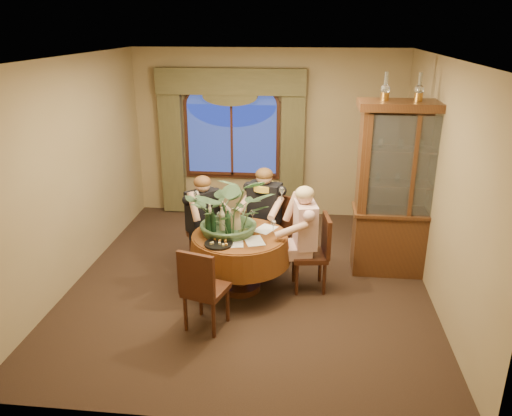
# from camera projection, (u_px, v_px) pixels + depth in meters

# --- Properties ---
(floor) EXTENTS (5.00, 5.00, 0.00)m
(floor) POSITION_uv_depth(u_px,v_px,m) (250.00, 279.00, 6.55)
(floor) COLOR black
(floor) RESTS_ON ground
(wall_back) EXTENTS (4.50, 0.00, 4.50)m
(wall_back) POSITION_uv_depth(u_px,v_px,m) (268.00, 134.00, 8.39)
(wall_back) COLOR olive
(wall_back) RESTS_ON ground
(wall_right) EXTENTS (0.00, 5.00, 5.00)m
(wall_right) POSITION_uv_depth(u_px,v_px,m) (441.00, 184.00, 5.83)
(wall_right) COLOR olive
(wall_right) RESTS_ON ground
(ceiling) EXTENTS (5.00, 5.00, 0.00)m
(ceiling) POSITION_uv_depth(u_px,v_px,m) (250.00, 58.00, 5.57)
(ceiling) COLOR white
(ceiling) RESTS_ON wall_back
(window) EXTENTS (1.62, 0.10, 1.32)m
(window) POSITION_uv_depth(u_px,v_px,m) (232.00, 140.00, 8.42)
(window) COLOR navy
(window) RESTS_ON wall_back
(arched_transom) EXTENTS (1.60, 0.06, 0.44)m
(arched_transom) POSITION_uv_depth(u_px,v_px,m) (231.00, 93.00, 8.15)
(arched_transom) COLOR navy
(arched_transom) RESTS_ON wall_back
(drapery_left) EXTENTS (0.38, 0.14, 2.32)m
(drapery_left) POSITION_uv_depth(u_px,v_px,m) (172.00, 146.00, 8.52)
(drapery_left) COLOR #443F24
(drapery_left) RESTS_ON floor
(drapery_right) EXTENTS (0.38, 0.14, 2.32)m
(drapery_right) POSITION_uv_depth(u_px,v_px,m) (293.00, 150.00, 8.31)
(drapery_right) COLOR #443F24
(drapery_right) RESTS_ON floor
(swag_valance) EXTENTS (2.45, 0.16, 0.42)m
(swag_valance) POSITION_uv_depth(u_px,v_px,m) (230.00, 81.00, 8.00)
(swag_valance) COLOR #443F24
(swag_valance) RESTS_ON wall_back
(dining_table) EXTENTS (1.48, 1.48, 0.75)m
(dining_table) POSITION_uv_depth(u_px,v_px,m) (240.00, 262.00, 6.20)
(dining_table) COLOR maroon
(dining_table) RESTS_ON floor
(china_cabinet) EXTENTS (1.41, 0.56, 2.28)m
(china_cabinet) POSITION_uv_depth(u_px,v_px,m) (408.00, 191.00, 6.39)
(china_cabinet) COLOR #3A2113
(china_cabinet) RESTS_ON floor
(oil_lamp_left) EXTENTS (0.11, 0.11, 0.34)m
(oil_lamp_left) POSITION_uv_depth(u_px,v_px,m) (386.00, 86.00, 5.97)
(oil_lamp_left) COLOR #A5722D
(oil_lamp_left) RESTS_ON china_cabinet
(oil_lamp_center) EXTENTS (0.11, 0.11, 0.34)m
(oil_lamp_center) POSITION_uv_depth(u_px,v_px,m) (420.00, 87.00, 5.93)
(oil_lamp_center) COLOR #A5722D
(oil_lamp_center) RESTS_ON china_cabinet
(oil_lamp_right) EXTENTS (0.11, 0.11, 0.34)m
(oil_lamp_right) POSITION_uv_depth(u_px,v_px,m) (454.00, 87.00, 5.89)
(oil_lamp_right) COLOR #A5722D
(oil_lamp_right) RESTS_ON china_cabinet
(chair_right) EXTENTS (0.47, 0.47, 0.96)m
(chair_right) POSITION_uv_depth(u_px,v_px,m) (309.00, 253.00, 6.18)
(chair_right) COLOR black
(chair_right) RESTS_ON floor
(chair_back_right) EXTENTS (0.56, 0.56, 0.96)m
(chair_back_right) POSITION_uv_depth(u_px,v_px,m) (272.00, 233.00, 6.78)
(chair_back_right) COLOR black
(chair_back_right) RESTS_ON floor
(chair_back) EXTENTS (0.59, 0.59, 0.96)m
(chair_back) POSITION_uv_depth(u_px,v_px,m) (207.00, 234.00, 6.77)
(chair_back) COLOR black
(chair_back) RESTS_ON floor
(chair_front_left) EXTENTS (0.52, 0.52, 0.96)m
(chair_front_left) POSITION_uv_depth(u_px,v_px,m) (206.00, 287.00, 5.39)
(chair_front_left) COLOR black
(chair_front_left) RESTS_ON floor
(person_pink) EXTENTS (0.52, 0.56, 1.35)m
(person_pink) POSITION_uv_depth(u_px,v_px,m) (305.00, 238.00, 6.15)
(person_pink) COLOR #CFA5A2
(person_pink) RESTS_ON floor
(person_back) EXTENTS (0.64, 0.64, 1.32)m
(person_back) POSITION_uv_depth(u_px,v_px,m) (203.00, 223.00, 6.65)
(person_back) COLOR black
(person_back) RESTS_ON floor
(person_scarf) EXTENTS (0.60, 0.57, 1.37)m
(person_scarf) POSITION_uv_depth(u_px,v_px,m) (265.00, 216.00, 6.82)
(person_scarf) COLOR black
(person_scarf) RESTS_ON floor
(stoneware_vase) EXTENTS (0.14, 0.14, 0.27)m
(stoneware_vase) POSITION_uv_depth(u_px,v_px,m) (236.00, 220.00, 6.16)
(stoneware_vase) COLOR tan
(stoneware_vase) RESTS_ON dining_table
(centerpiece_plant) EXTENTS (1.06, 1.18, 0.92)m
(centerpiece_plant) POSITION_uv_depth(u_px,v_px,m) (232.00, 180.00, 5.92)
(centerpiece_plant) COLOR #3E5F3B
(centerpiece_plant) RESTS_ON dining_table
(olive_bowl) EXTENTS (0.17, 0.17, 0.05)m
(olive_bowl) POSITION_uv_depth(u_px,v_px,m) (246.00, 233.00, 6.04)
(olive_bowl) COLOR #4C5A32
(olive_bowl) RESTS_ON dining_table
(cheese_platter) EXTENTS (0.33, 0.33, 0.02)m
(cheese_platter) POSITION_uv_depth(u_px,v_px,m) (219.00, 244.00, 5.77)
(cheese_platter) COLOR black
(cheese_platter) RESTS_ON dining_table
(wine_bottle_0) EXTENTS (0.07, 0.07, 0.33)m
(wine_bottle_0) POSITION_uv_depth(u_px,v_px,m) (228.00, 223.00, 5.96)
(wine_bottle_0) COLOR black
(wine_bottle_0) RESTS_ON dining_table
(wine_bottle_1) EXTENTS (0.07, 0.07, 0.33)m
(wine_bottle_1) POSITION_uv_depth(u_px,v_px,m) (223.00, 215.00, 6.21)
(wine_bottle_1) COLOR black
(wine_bottle_1) RESTS_ON dining_table
(wine_bottle_2) EXTENTS (0.07, 0.07, 0.33)m
(wine_bottle_2) POSITION_uv_depth(u_px,v_px,m) (213.00, 222.00, 6.01)
(wine_bottle_2) COLOR black
(wine_bottle_2) RESTS_ON dining_table
(wine_bottle_3) EXTENTS (0.07, 0.07, 0.33)m
(wine_bottle_3) POSITION_uv_depth(u_px,v_px,m) (208.00, 222.00, 6.00)
(wine_bottle_3) COLOR black
(wine_bottle_3) RESTS_ON dining_table
(wine_bottle_4) EXTENTS (0.07, 0.07, 0.33)m
(wine_bottle_4) POSITION_uv_depth(u_px,v_px,m) (222.00, 220.00, 6.06)
(wine_bottle_4) COLOR tan
(wine_bottle_4) RESTS_ON dining_table
(wine_bottle_5) EXTENTS (0.07, 0.07, 0.33)m
(wine_bottle_5) POSITION_uv_depth(u_px,v_px,m) (210.00, 217.00, 6.15)
(wine_bottle_5) COLOR tan
(wine_bottle_5) RESTS_ON dining_table
(tasting_paper_0) EXTENTS (0.30, 0.35, 0.00)m
(tasting_paper_0) POSITION_uv_depth(u_px,v_px,m) (254.00, 241.00, 5.87)
(tasting_paper_0) COLOR white
(tasting_paper_0) RESTS_ON dining_table
(tasting_paper_1) EXTENTS (0.32, 0.36, 0.00)m
(tasting_paper_1) POSITION_uv_depth(u_px,v_px,m) (265.00, 229.00, 6.21)
(tasting_paper_1) COLOR white
(tasting_paper_1) RESTS_ON dining_table
(tasting_paper_2) EXTENTS (0.25, 0.33, 0.00)m
(tasting_paper_2) POSITION_uv_depth(u_px,v_px,m) (234.00, 242.00, 5.84)
(tasting_paper_2) COLOR white
(tasting_paper_2) RESTS_ON dining_table
(wine_glass_person_pink) EXTENTS (0.07, 0.07, 0.18)m
(wine_glass_person_pink) POSITION_uv_depth(u_px,v_px,m) (273.00, 226.00, 6.06)
(wine_glass_person_pink) COLOR silver
(wine_glass_person_pink) RESTS_ON dining_table
(wine_glass_person_back) EXTENTS (0.07, 0.07, 0.18)m
(wine_glass_person_back) POSITION_uv_depth(u_px,v_px,m) (219.00, 218.00, 6.33)
(wine_glass_person_back) COLOR silver
(wine_glass_person_back) RESTS_ON dining_table
(wine_glass_person_scarf) EXTENTS (0.07, 0.07, 0.18)m
(wine_glass_person_scarf) POSITION_uv_depth(u_px,v_px,m) (253.00, 216.00, 6.39)
(wine_glass_person_scarf) COLOR silver
(wine_glass_person_scarf) RESTS_ON dining_table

